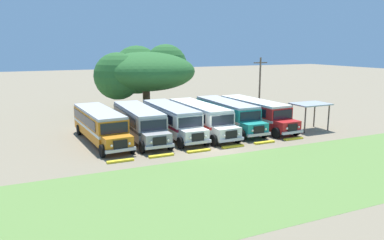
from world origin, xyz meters
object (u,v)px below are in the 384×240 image
at_px(parked_bus_slot_1, 139,121).
at_px(broad_shade_tree, 143,71).
at_px(parked_bus_slot_3, 200,117).
at_px(parked_bus_slot_4, 227,113).
at_px(parked_bus_slot_2, 171,119).
at_px(parked_bus_slot_0, 100,124).
at_px(utility_pole, 260,86).
at_px(waiting_shelter, 311,106).
at_px(parked_bus_slot_5, 255,112).

relative_size(parked_bus_slot_1, broad_shade_tree, 0.81).
relative_size(parked_bus_slot_3, parked_bus_slot_4, 1.00).
height_order(parked_bus_slot_1, parked_bus_slot_2, same).
xyz_separation_m(parked_bus_slot_0, parked_bus_slot_4, (12.90, -0.15, 0.00)).
height_order(parked_bus_slot_1, parked_bus_slot_4, same).
xyz_separation_m(utility_pole, waiting_shelter, (1.15, -7.28, -1.34)).
bearing_deg(parked_bus_slot_4, parked_bus_slot_5, 80.28).
distance_m(parked_bus_slot_1, parked_bus_slot_5, 12.42).
relative_size(parked_bus_slot_0, parked_bus_slot_3, 1.01).
bearing_deg(broad_shade_tree, parked_bus_slot_0, -121.39).
relative_size(parked_bus_slot_4, utility_pole, 1.53).
height_order(parked_bus_slot_4, utility_pole, utility_pole).
bearing_deg(parked_bus_slot_5, parked_bus_slot_4, -102.67).
bearing_deg(broad_shade_tree, utility_pole, -43.80).
height_order(parked_bus_slot_3, parked_bus_slot_4, same).
bearing_deg(parked_bus_slot_5, waiting_shelter, 48.84).
bearing_deg(parked_bus_slot_4, parked_bus_slot_2, -87.70).
bearing_deg(parked_bus_slot_5, parked_bus_slot_2, -94.60).
bearing_deg(utility_pole, parked_bus_slot_3, -157.87).
distance_m(parked_bus_slot_5, broad_shade_tree, 16.55).
xyz_separation_m(parked_bus_slot_1, parked_bus_slot_4, (9.40, 0.12, 0.00)).
bearing_deg(parked_bus_slot_0, broad_shade_tree, 144.40).
distance_m(parked_bus_slot_2, parked_bus_slot_4, 6.24).
xyz_separation_m(parked_bus_slot_1, broad_shade_tree, (4.74, 13.78, 3.63)).
height_order(utility_pole, waiting_shelter, utility_pole).
xyz_separation_m(parked_bus_slot_1, parked_bus_slot_5, (12.41, -0.43, 0.00)).
relative_size(parked_bus_slot_0, parked_bus_slot_1, 1.01).
bearing_deg(broad_shade_tree, parked_bus_slot_2, -96.52).
relative_size(broad_shade_tree, utility_pole, 1.90).
bearing_deg(parked_bus_slot_1, parked_bus_slot_2, 89.02).
height_order(parked_bus_slot_3, parked_bus_slot_5, same).
relative_size(broad_shade_tree, waiting_shelter, 3.73).
distance_m(parked_bus_slot_1, parked_bus_slot_2, 3.16).
bearing_deg(parked_bus_slot_1, parked_bus_slot_3, 85.96).
bearing_deg(parked_bus_slot_3, utility_pole, 110.74).
height_order(parked_bus_slot_0, parked_bus_slot_4, same).
height_order(parked_bus_slot_0, parked_bus_slot_5, same).
xyz_separation_m(parked_bus_slot_0, broad_shade_tree, (8.24, 13.51, 3.63)).
relative_size(parked_bus_slot_1, utility_pole, 1.53).
bearing_deg(utility_pole, parked_bus_slot_4, -151.92).
bearing_deg(parked_bus_slot_4, parked_bus_slot_3, -79.57).
relative_size(parked_bus_slot_2, broad_shade_tree, 0.81).
xyz_separation_m(parked_bus_slot_5, waiting_shelter, (4.31, -3.45, 0.87)).
bearing_deg(waiting_shelter, parked_bus_slot_3, 162.35).
relative_size(parked_bus_slot_2, parked_bus_slot_4, 1.00).
height_order(broad_shade_tree, utility_pole, broad_shade_tree).
bearing_deg(utility_pole, waiting_shelter, -80.99).
bearing_deg(parked_bus_slot_1, utility_pole, 102.79).
bearing_deg(parked_bus_slot_5, parked_bus_slot_0, -94.96).
distance_m(parked_bus_slot_0, broad_shade_tree, 16.24).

